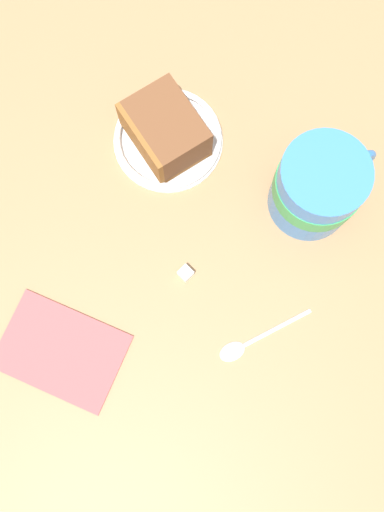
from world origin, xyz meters
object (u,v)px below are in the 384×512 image
at_px(cake_slice, 165,130).
at_px(sugar_cube, 186,273).
at_px(teaspoon, 247,344).
at_px(small_plate, 168,139).
at_px(folded_napkin, 61,351).
at_px(tea_mug, 318,187).

bearing_deg(cake_slice, sugar_cube, 7.28).
bearing_deg(teaspoon, cake_slice, -160.27).
distance_m(cake_slice, teaspoon, 0.26).
xyz_separation_m(cake_slice, teaspoon, (0.24, 0.09, -0.03)).
height_order(small_plate, folded_napkin, small_plate).
distance_m(cake_slice, folded_napkin, 0.28).
relative_size(cake_slice, tea_mug, 0.98).
bearing_deg(teaspoon, sugar_cube, -140.54).
relative_size(tea_mug, teaspoon, 1.07).
relative_size(small_plate, teaspoon, 1.21).
distance_m(teaspoon, folded_napkin, 0.21).
bearing_deg(tea_mug, sugar_cube, -59.93).
bearing_deg(folded_napkin, teaspoon, 91.06).
bearing_deg(small_plate, tea_mug, 64.30).
xyz_separation_m(small_plate, tea_mug, (0.08, 0.17, 0.05)).
bearing_deg(folded_napkin, tea_mug, 120.59).
height_order(teaspoon, sugar_cube, sugar_cube).
bearing_deg(teaspoon, small_plate, -160.85).
xyz_separation_m(cake_slice, tea_mug, (0.08, 0.17, 0.02)).
bearing_deg(small_plate, folded_napkin, -26.06).
xyz_separation_m(teaspoon, folded_napkin, (0.00, -0.21, -0.00)).
distance_m(cake_slice, tea_mug, 0.19).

